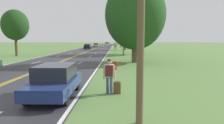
{
  "coord_description": "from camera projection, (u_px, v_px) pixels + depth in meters",
  "views": [
    {
      "loc": [
        7.19,
        -7.39,
        2.79
      ],
      "look_at": [
        6.8,
        7.81,
        1.09
      ],
      "focal_mm": 32.0,
      "sensor_mm": 36.0,
      "label": 1
    }
  ],
  "objects": [
    {
      "name": "hitchhiker_person",
      "position": [
        109.0,
        73.0,
        10.16
      ],
      "size": [
        0.62,
        0.45,
        1.82
      ],
      "rotation": [
        0.0,
        0.0,
        1.54
      ],
      "color": "#475175",
      "rests_on": "ground"
    },
    {
      "name": "suitcase",
      "position": [
        117.0,
        88.0,
        10.36
      ],
      "size": [
        0.38,
        0.17,
        0.66
      ],
      "rotation": [
        0.0,
        0.0,
        1.54
      ],
      "color": "brown",
      "rests_on": "ground"
    },
    {
      "name": "fire_hydrant",
      "position": [
        115.0,
        65.0,
        18.6
      ],
      "size": [
        0.47,
        0.31,
        0.83
      ],
      "color": "red",
      "rests_on": "ground"
    },
    {
      "name": "traffic_sign",
      "position": [
        115.0,
        47.0,
        31.78
      ],
      "size": [
        0.6,
        0.1,
        2.26
      ],
      "color": "gray",
      "rests_on": "ground"
    },
    {
      "name": "utility_pole_midground",
      "position": [
        123.0,
        34.0,
        35.06
      ],
      "size": [
        1.8,
        0.24,
        7.36
      ],
      "color": "brown",
      "rests_on": "ground"
    },
    {
      "name": "tree_left_verge",
      "position": [
        121.0,
        32.0,
        73.56
      ],
      "size": [
        4.61,
        4.61,
        8.33
      ],
      "color": "brown",
      "rests_on": "ground"
    },
    {
      "name": "tree_behind_sign",
      "position": [
        125.0,
        31.0,
        53.36
      ],
      "size": [
        4.54,
        4.54,
        7.84
      ],
      "color": "#473828",
      "rests_on": "ground"
    },
    {
      "name": "tree_mid_treeline",
      "position": [
        141.0,
        17.0,
        37.94
      ],
      "size": [
        7.4,
        7.4,
        11.44
      ],
      "color": "brown",
      "rests_on": "ground"
    },
    {
      "name": "tree_right_cluster",
      "position": [
        15.0,
        25.0,
        34.14
      ],
      "size": [
        4.53,
        4.53,
        7.91
      ],
      "color": "brown",
      "rests_on": "ground"
    },
    {
      "name": "tree_far_back",
      "position": [
        135.0,
        15.0,
        24.06
      ],
      "size": [
        7.31,
        7.31,
        9.98
      ],
      "color": "brown",
      "rests_on": "ground"
    },
    {
      "name": "car_dark_blue_sedan_nearest",
      "position": [
        55.0,
        80.0,
        9.85
      ],
      "size": [
        1.95,
        4.38,
        1.57
      ],
      "rotation": [
        0.0,
        0.0,
        -1.55
      ],
      "color": "black",
      "rests_on": "ground"
    },
    {
      "name": "car_black_hatchback_mid_near",
      "position": [
        88.0,
        46.0,
        60.36
      ],
      "size": [
        1.87,
        4.19,
        1.51
      ],
      "rotation": [
        0.0,
        0.0,
        1.55
      ],
      "color": "black",
      "rests_on": "ground"
    },
    {
      "name": "car_champagne_sedan_mid_far",
      "position": [
        96.0,
        45.0,
        81.08
      ],
      "size": [
        2.12,
        4.71,
        1.38
      ],
      "rotation": [
        0.0,
        0.0,
        1.61
      ],
      "color": "black",
      "rests_on": "ground"
    },
    {
      "name": "car_white_sedan_receding",
      "position": [
        107.0,
        44.0,
        92.53
      ],
      "size": [
        2.13,
        4.61,
        1.6
      ],
      "rotation": [
        0.0,
        0.0,
        -1.52
      ],
      "color": "black",
      "rests_on": "ground"
    }
  ]
}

